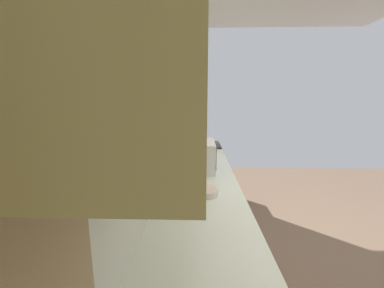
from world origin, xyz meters
name	(u,v)px	position (x,y,z in m)	size (l,w,h in m)	color
ground_plane	(323,274)	(0.00, 0.00, 0.00)	(6.91, 6.91, 0.00)	brown
wall_back	(156,125)	(0.00, 1.54, 1.41)	(4.44, 0.12, 2.81)	beige
counter_run	(200,256)	(-0.38, 1.16, 0.45)	(3.55, 0.66, 0.90)	#DCBE6C
upper_cabinets	(177,73)	(-0.38, 1.33, 1.79)	(2.60, 0.31, 0.61)	#D5BD70
oven_range	(200,171)	(1.69, 1.15, 0.47)	(0.60, 0.67, 1.08)	black
microwave	(198,155)	(0.38, 1.18, 1.05)	(0.50, 0.34, 0.29)	white
bowl	(206,191)	(-0.27, 1.12, 0.93)	(0.19, 0.19, 0.05)	silver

